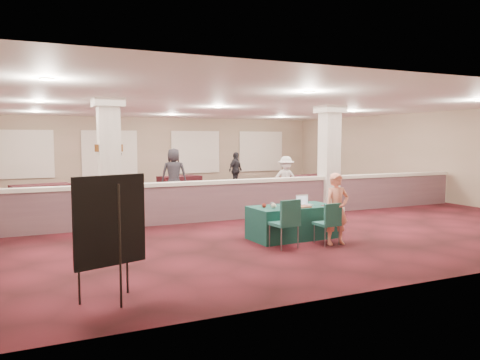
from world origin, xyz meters
name	(u,v)px	position (x,y,z in m)	size (l,w,h in m)	color
ground	(219,211)	(0.00, 0.00, 0.00)	(16.00, 16.00, 0.00)	#4D131C
wall_back	(154,153)	(0.00, 8.00, 1.60)	(16.00, 0.04, 3.20)	gray
wall_front	(417,180)	(0.00, -8.00, 1.60)	(16.00, 0.04, 3.20)	gray
wall_right	(416,156)	(8.00, 0.00, 1.60)	(0.04, 16.00, 3.20)	gray
ceiling	(219,107)	(0.00, 0.00, 3.20)	(16.00, 16.00, 0.02)	white
partition_wall	(239,199)	(0.00, -1.50, 0.57)	(15.60, 0.28, 1.10)	#593C46
column_left	(109,163)	(-3.50, -1.50, 1.64)	(0.72, 0.72, 3.20)	beige
column_right	(329,158)	(3.00, -1.50, 1.64)	(0.72, 0.72, 3.20)	beige
sconce_left	(97,148)	(-3.78, -1.50, 2.00)	(0.12, 0.12, 0.18)	brown
sconce_right	(121,148)	(-3.22, -1.50, 2.00)	(0.12, 0.12, 0.18)	brown
near_table	(292,222)	(0.02, -4.35, 0.37)	(1.90, 0.95, 0.73)	#103D2F
conf_chair_main	(329,220)	(0.38, -5.25, 0.53)	(0.47, 0.47, 0.89)	#1D5448
conf_chair_side	(287,219)	(-0.59, -5.14, 0.60)	(0.56, 0.56, 1.01)	#1D5448
easel_board	(110,222)	(-4.35, -6.91, 1.11)	(0.99, 0.61, 1.74)	black
woman	(337,209)	(0.56, -5.26, 0.75)	(0.54, 0.36, 1.51)	#DE7C60
far_table_front_left	(136,204)	(-2.50, 0.30, 0.34)	(1.65, 0.83, 0.67)	black
far_table_front_center	(210,190)	(0.84, 3.00, 0.32)	(1.59, 0.79, 0.64)	black
far_table_front_right	(309,184)	(5.23, 3.00, 0.37)	(1.81, 0.91, 0.74)	black
far_table_back_left	(42,196)	(-4.95, 3.20, 0.37)	(1.83, 0.92, 0.74)	black
far_table_back_center	(180,184)	(0.39, 5.36, 0.35)	(1.71, 0.85, 0.69)	black
far_table_back_right	(301,185)	(4.96, 3.20, 0.34)	(1.68, 0.84, 0.68)	black
attendee_a	(118,182)	(-2.90, 0.88, 0.95)	(0.92, 0.51, 1.91)	black
attendee_b	(286,179)	(3.00, 1.09, 0.81)	(1.03, 0.47, 1.61)	#B8B9B4
attendee_c	(236,170)	(3.22, 6.00, 0.82)	(0.96, 0.46, 1.64)	black
attendee_d	(174,174)	(-0.40, 3.50, 0.94)	(0.93, 0.50, 1.88)	black
laptop_base	(305,205)	(0.32, -4.38, 0.74)	(0.33, 0.23, 0.02)	silver
laptop_screen	(302,199)	(0.31, -4.27, 0.86)	(0.33, 0.01, 0.22)	silver
screen_glow	(302,200)	(0.31, -4.27, 0.84)	(0.30, 0.00, 0.19)	silver
knitting	(301,207)	(0.08, -4.59, 0.75)	(0.40, 0.30, 0.03)	#B1501C
yarn_cream	(274,206)	(-0.53, -4.47, 0.79)	(0.11, 0.11, 0.11)	beige
yarn_red	(264,206)	(-0.68, -4.33, 0.78)	(0.10, 0.10, 0.10)	maroon
yarn_grey	(272,204)	(-0.44, -4.25, 0.78)	(0.10, 0.10, 0.10)	#4C4C51
scissors	(324,205)	(0.68, -4.60, 0.74)	(0.12, 0.03, 0.01)	#B51318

